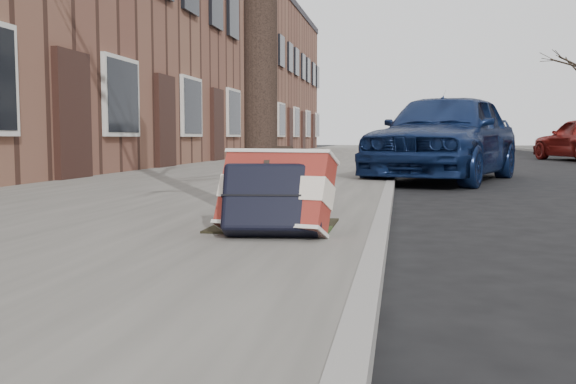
% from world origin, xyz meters
% --- Properties ---
extents(near_sidewalk, '(5.00, 70.00, 0.12)m').
position_xyz_m(near_sidewalk, '(-3.70, 15.00, 0.06)').
color(near_sidewalk, gray).
rests_on(near_sidewalk, ground).
extents(house_near, '(6.80, 40.00, 7.00)m').
position_xyz_m(house_near, '(-9.60, 16.00, 3.50)').
color(house_near, brown).
rests_on(house_near, ground).
extents(dirt_patch, '(0.85, 0.85, 0.02)m').
position_xyz_m(dirt_patch, '(-2.00, 1.20, 0.13)').
color(dirt_patch, black).
rests_on(dirt_patch, near_sidewalk).
extents(suitcase_red, '(0.79, 0.55, 0.56)m').
position_xyz_m(suitcase_red, '(-1.91, 0.79, 0.40)').
color(suitcase_red, maroon).
rests_on(suitcase_red, near_sidewalk).
extents(suitcase_navy, '(0.67, 0.44, 0.49)m').
position_xyz_m(suitcase_navy, '(-1.91, 0.70, 0.37)').
color(suitcase_navy, black).
rests_on(suitcase_navy, near_sidewalk).
extents(car_near_front, '(3.25, 4.96, 1.57)m').
position_xyz_m(car_near_front, '(-0.34, 8.22, 0.79)').
color(car_near_front, '#10204C').
rests_on(car_near_front, ground).
extents(car_near_mid, '(2.12, 4.67, 1.49)m').
position_xyz_m(car_near_mid, '(-0.20, 15.93, 0.74)').
color(car_near_mid, '#94969B').
rests_on(car_near_mid, ground).
extents(car_near_back, '(2.39, 4.76, 1.29)m').
position_xyz_m(car_near_back, '(0.04, 20.18, 0.65)').
color(car_near_back, '#313135').
rests_on(car_near_back, ground).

